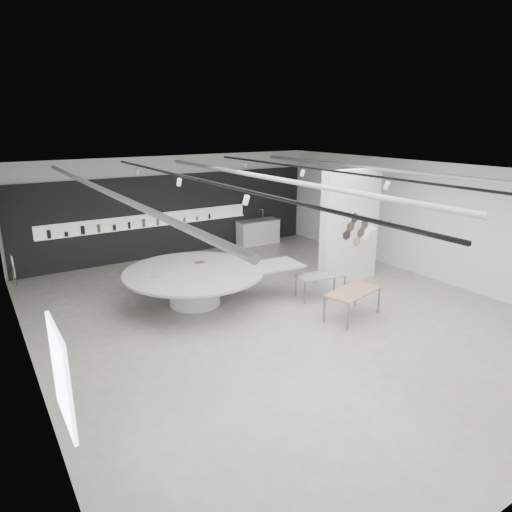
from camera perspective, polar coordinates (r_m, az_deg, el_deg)
room at (r=11.79m, az=2.42°, el=2.01°), size 12.02×14.02×3.82m
back_wall_display at (r=17.89m, az=-10.42°, el=5.00°), size 11.80×0.27×3.10m
partition_column at (r=14.84m, az=11.65°, el=3.61°), size 2.20×0.38×3.60m
display_island at (r=13.02m, az=-7.35°, el=-3.25°), size 5.16×4.21×1.01m
sample_table_wood at (r=12.27m, az=12.03°, el=-4.51°), size 1.75×1.16×0.75m
sample_table_stone at (r=13.49m, az=8.07°, el=-2.60°), size 1.48×0.96×0.70m
kitchen_counter at (r=19.39m, az=0.26°, el=3.05°), size 1.85×0.77×1.44m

